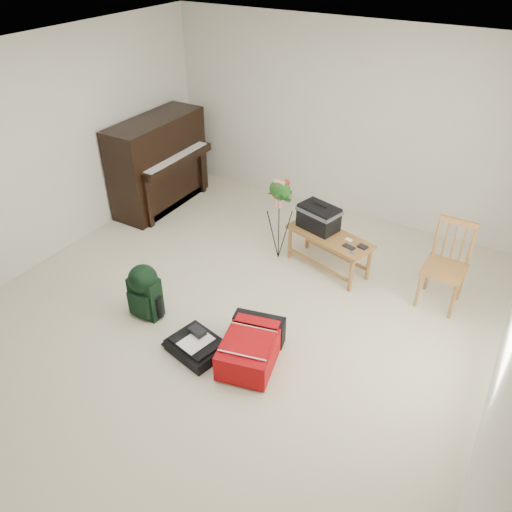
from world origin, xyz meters
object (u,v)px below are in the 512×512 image
Objects in this scene: red_suitcase at (254,344)px; piano at (159,165)px; green_backpack at (144,289)px; dining_chair at (446,266)px; bench at (320,224)px; flower_stand at (279,221)px; black_duffel at (197,345)px.

piano is at bearing 130.37° from red_suitcase.
green_backpack is (-1.26, -0.04, 0.18)m from red_suitcase.
dining_chair is at bearing 39.83° from red_suitcase.
flower_stand is at bearing -151.56° from bench.
dining_chair is 1.63× the size of black_duffel.
dining_chair reaches higher than bench.
piano is at bearing 123.22° from green_backpack.
dining_chair reaches higher than green_backpack.
green_backpack is 1.77m from flower_stand.
dining_chair is 2.66m from black_duffel.
dining_chair is (3.98, -0.24, -0.14)m from piano.
green_backpack is at bearing -107.52° from bench.
red_suitcase is 1.32× the size of green_backpack.
flower_stand reaches higher than dining_chair.
green_backpack is at bearing 168.39° from red_suitcase.
bench is 2.09m from green_backpack.
piano is 1.42× the size of flower_stand.
red_suitcase is at bearing -0.38° from green_backpack.
dining_chair is 3.10m from green_backpack.
flower_stand is (-0.10, 1.81, 0.44)m from black_duffel.
bench is 1.77× the size of green_backpack.
green_backpack is at bearing -179.86° from black_duffel.
flower_stand is (-0.47, -0.11, -0.04)m from bench.
piano is 1.86× the size of red_suitcase.
dining_chair is 0.90× the size of flower_stand.
green_backpack is at bearing -143.88° from dining_chair.
red_suitcase reaches higher than black_duffel.
red_suitcase is at bearing -70.12° from bench.
bench reaches higher than red_suitcase.
black_duffel is (-0.37, -1.91, -0.47)m from bench.
dining_chair is (1.41, 0.03, -0.09)m from bench.
dining_chair is at bearing 32.47° from green_backpack.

